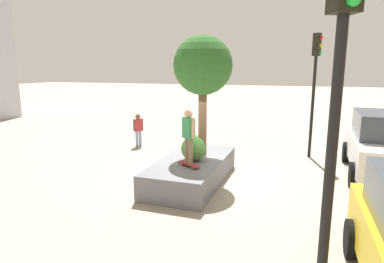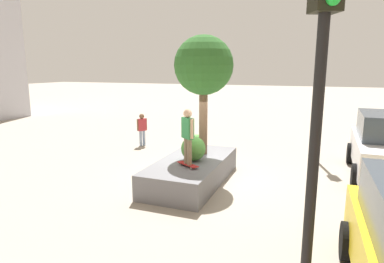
# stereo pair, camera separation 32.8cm
# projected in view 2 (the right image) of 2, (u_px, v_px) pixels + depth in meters

# --- Properties ---
(ground_plane) EXTENTS (120.00, 120.00, 0.00)m
(ground_plane) POSITION_uv_depth(u_px,v_px,m) (200.00, 178.00, 10.65)
(ground_plane) COLOR #9E9384
(planter_ledge) EXTENTS (4.10, 1.89, 0.74)m
(planter_ledge) POSITION_uv_depth(u_px,v_px,m) (192.00, 171.00, 10.26)
(planter_ledge) COLOR slate
(planter_ledge) RESTS_ON ground
(plaza_tree) EXTENTS (1.91, 1.91, 3.88)m
(plaza_tree) POSITION_uv_depth(u_px,v_px,m) (204.00, 67.00, 10.36)
(plaza_tree) COLOR brown
(plaza_tree) RESTS_ON planter_ledge
(boxwood_shrub) EXTENTS (0.77, 0.77, 0.77)m
(boxwood_shrub) POSITION_uv_depth(u_px,v_px,m) (193.00, 149.00, 10.01)
(boxwood_shrub) COLOR #4C8C3D
(boxwood_shrub) RESTS_ON planter_ledge
(hedge_clump) EXTENTS (0.59, 0.59, 0.59)m
(hedge_clump) POSITION_uv_depth(u_px,v_px,m) (197.00, 143.00, 11.15)
(hedge_clump) COLOR #4C8C3D
(hedge_clump) RESTS_ON planter_ledge
(skateboard) EXTENTS (0.58, 0.80, 0.07)m
(skateboard) POSITION_uv_depth(u_px,v_px,m) (188.00, 165.00, 9.46)
(skateboard) COLOR #A51E1E
(skateboard) RESTS_ON planter_ledge
(skateboarder) EXTENTS (0.42, 0.45, 1.62)m
(skateboarder) POSITION_uv_depth(u_px,v_px,m) (188.00, 133.00, 9.28)
(skateboarder) COLOR #847056
(skateboarder) RESTS_ON skateboard
(traffic_light_corner) EXTENTS (0.37, 0.36, 4.97)m
(traffic_light_corner) POSITION_uv_depth(u_px,v_px,m) (319.00, 88.00, 3.40)
(traffic_light_corner) COLOR black
(traffic_light_corner) RESTS_ON ground
(traffic_light_median) EXTENTS (0.35, 0.37, 4.89)m
(traffic_light_median) POSITION_uv_depth(u_px,v_px,m) (319.00, 75.00, 12.46)
(traffic_light_median) COLOR black
(traffic_light_median) RESTS_ON ground
(passerby_with_bag) EXTENTS (0.44, 0.37, 1.51)m
(passerby_with_bag) POSITION_uv_depth(u_px,v_px,m) (142.00, 127.00, 15.03)
(passerby_with_bag) COLOR #8C9EB7
(passerby_with_bag) RESTS_ON ground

